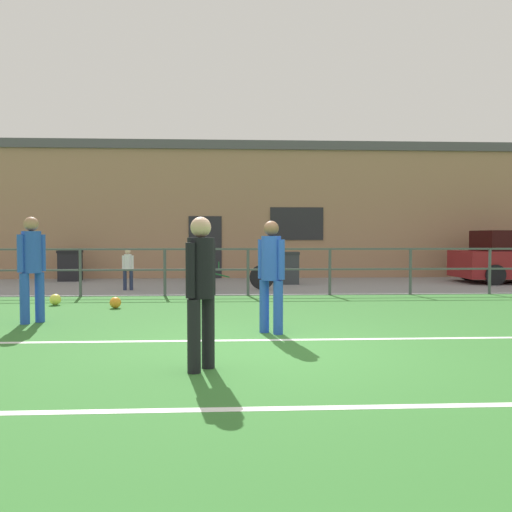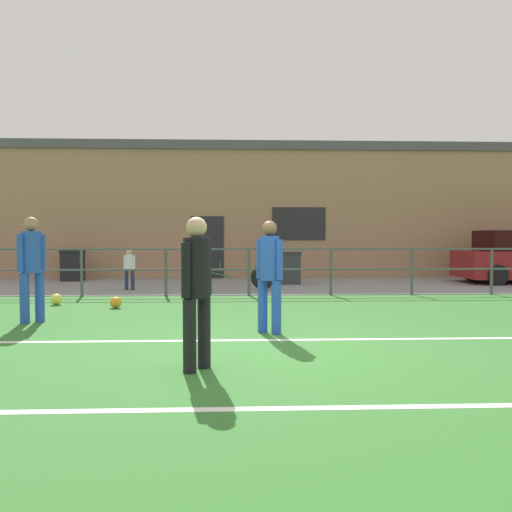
{
  "view_description": "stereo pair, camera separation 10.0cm",
  "coord_description": "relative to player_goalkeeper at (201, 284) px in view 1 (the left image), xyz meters",
  "views": [
    {
      "loc": [
        -0.46,
        -6.69,
        1.46
      ],
      "look_at": [
        0.08,
        3.75,
        1.05
      ],
      "focal_mm": 36.91,
      "sensor_mm": 36.0,
      "label": 1
    },
    {
      "loc": [
        -0.36,
        -6.69,
        1.46
      ],
      "look_at": [
        0.08,
        3.75,
        1.05
      ],
      "focal_mm": 36.91,
      "sensor_mm": 36.0,
      "label": 2
    }
  ],
  "objects": [
    {
      "name": "pavement_strip",
      "position": [
        0.76,
        9.52,
        -0.93
      ],
      "size": [
        48.0,
        5.0,
        0.02
      ],
      "primitive_type": "cube",
      "color": "gray",
      "rests_on": "ground"
    },
    {
      "name": "field_line_hash",
      "position": [
        0.76,
        -1.3,
        -0.94
      ],
      "size": [
        36.0,
        0.11,
        0.0
      ],
      "primitive_type": "cube",
      "color": "white",
      "rests_on": "ground"
    },
    {
      "name": "player_goalkeeper",
      "position": [
        0.0,
        0.0,
        0.0
      ],
      "size": [
        0.31,
        0.39,
        1.66
      ],
      "rotation": [
        0.0,
        0.0,
        4.1
      ],
      "color": "black",
      "rests_on": "ground"
    },
    {
      "name": "spectator_child",
      "position": [
        -2.36,
        8.28,
        -0.3
      ],
      "size": [
        0.3,
        0.19,
        1.09
      ],
      "rotation": [
        0.0,
        0.0,
        3.32
      ],
      "color": "#232D4C",
      "rests_on": "pavement_strip"
    },
    {
      "name": "clubhouse_facade",
      "position": [
        0.76,
        13.22,
        1.38
      ],
      "size": [
        28.0,
        2.56,
        4.64
      ],
      "color": "#A37A5B",
      "rests_on": "ground"
    },
    {
      "name": "trash_bin_0",
      "position": [
        2.06,
        9.77,
        -0.44
      ],
      "size": [
        0.6,
        0.51,
        0.95
      ],
      "color": "#33383D",
      "rests_on": "pavement_strip"
    },
    {
      "name": "soccer_ball_match",
      "position": [
        -1.98,
        4.95,
        -0.83
      ],
      "size": [
        0.23,
        0.23,
        0.23
      ],
      "primitive_type": "sphere",
      "color": "orange",
      "rests_on": "ground"
    },
    {
      "name": "ground",
      "position": [
        0.76,
        1.02,
        -0.96
      ],
      "size": [
        60.0,
        44.0,
        0.04
      ],
      "primitive_type": "cube",
      "color": "#33702D"
    },
    {
      "name": "player_winger",
      "position": [
        -2.97,
        3.23,
        0.06
      ],
      "size": [
        0.36,
        0.39,
        1.77
      ],
      "rotation": [
        0.0,
        0.0,
        3.97
      ],
      "color": "blue",
      "rests_on": "ground"
    },
    {
      "name": "bicycle_parked_1",
      "position": [
        0.32,
        8.22,
        -0.58
      ],
      "size": [
        2.35,
        0.04,
        0.75
      ],
      "color": "black",
      "rests_on": "pavement_strip"
    },
    {
      "name": "soccer_ball_spare",
      "position": [
        -3.34,
        5.5,
        -0.83
      ],
      "size": [
        0.23,
        0.23,
        0.23
      ],
      "primitive_type": "sphere",
      "color": "#E5E04C",
      "rests_on": "ground"
    },
    {
      "name": "player_striker",
      "position": [
        0.93,
        2.11,
        0.01
      ],
      "size": [
        0.38,
        0.33,
        1.68
      ],
      "rotation": [
        0.0,
        0.0,
        5.61
      ],
      "color": "blue",
      "rests_on": "ground"
    },
    {
      "name": "field_line_touchline",
      "position": [
        0.76,
        1.59,
        -0.94
      ],
      "size": [
        36.0,
        0.11,
        0.0
      ],
      "primitive_type": "cube",
      "color": "white",
      "rests_on": "ground"
    },
    {
      "name": "perimeter_fence",
      "position": [
        0.76,
        7.02,
        -0.2
      ],
      "size": [
        36.07,
        0.07,
        1.15
      ],
      "color": "#474C51",
      "rests_on": "ground"
    },
    {
      "name": "trash_bin_1",
      "position": [
        -4.71,
        11.16,
        -0.43
      ],
      "size": [
        0.68,
        0.57,
        0.97
      ],
      "color": "black",
      "rests_on": "pavement_strip"
    }
  ]
}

